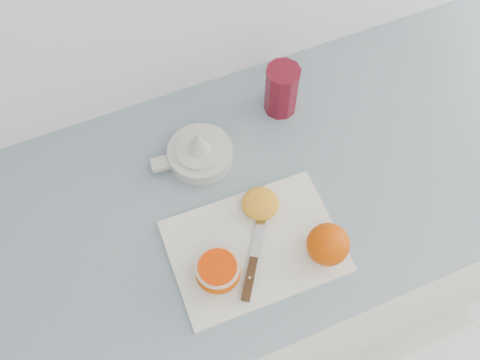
# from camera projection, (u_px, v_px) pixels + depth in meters

# --- Properties ---
(counter) EXTENTS (2.61, 0.64, 0.89)m
(counter) POSITION_uv_depth(u_px,v_px,m) (259.00, 258.00, 1.51)
(counter) COLOR silver
(counter) RESTS_ON ground
(cutting_board) EXTENTS (0.34, 0.25, 0.01)m
(cutting_board) POSITION_uv_depth(u_px,v_px,m) (255.00, 247.00, 1.05)
(cutting_board) COLOR white
(cutting_board) RESTS_ON counter
(whole_orange) EXTENTS (0.08, 0.08, 0.08)m
(whole_orange) POSITION_uv_depth(u_px,v_px,m) (328.00, 244.00, 1.00)
(whole_orange) COLOR #ED4400
(whole_orange) RESTS_ON cutting_board
(half_orange) EXTENTS (0.09, 0.09, 0.05)m
(half_orange) POSITION_uv_depth(u_px,v_px,m) (218.00, 271.00, 0.99)
(half_orange) COLOR #ED4400
(half_orange) RESTS_ON cutting_board
(squeezed_shell) EXTENTS (0.08, 0.08, 0.03)m
(squeezed_shell) POSITION_uv_depth(u_px,v_px,m) (260.00, 203.00, 1.07)
(squeezed_shell) COLOR orange
(squeezed_shell) RESTS_ON cutting_board
(paring_knife) EXTENTS (0.12, 0.17, 0.01)m
(paring_knife) POSITION_uv_depth(u_px,v_px,m) (251.00, 270.00, 1.01)
(paring_knife) COLOR #42270F
(paring_knife) RESTS_ON cutting_board
(citrus_juicer) EXTENTS (0.18, 0.14, 0.09)m
(citrus_juicer) POSITION_uv_depth(u_px,v_px,m) (199.00, 152.00, 1.13)
(citrus_juicer) COLOR silver
(citrus_juicer) RESTS_ON counter
(red_tumbler) EXTENTS (0.08, 0.08, 0.12)m
(red_tumbler) POSITION_uv_depth(u_px,v_px,m) (282.00, 91.00, 1.17)
(red_tumbler) COLOR maroon
(red_tumbler) RESTS_ON counter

